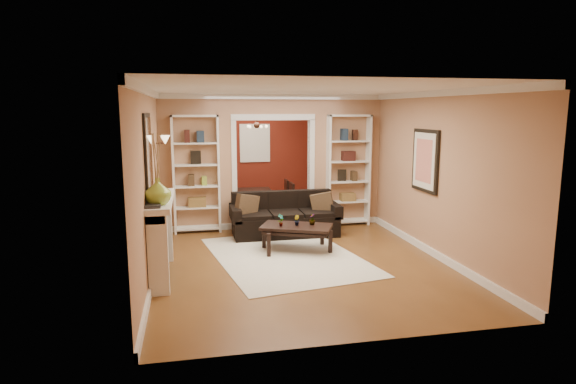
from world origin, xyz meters
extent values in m
plane|color=brown|center=(0.00, 0.00, 0.00)|extent=(8.00, 8.00, 0.00)
plane|color=white|center=(0.00, 0.00, 2.70)|extent=(8.00, 8.00, 0.00)
plane|color=tan|center=(0.00, 4.00, 1.35)|extent=(8.00, 0.00, 8.00)
plane|color=tan|center=(0.00, -4.00, 1.35)|extent=(8.00, 0.00, 8.00)
plane|color=tan|center=(-2.25, 0.00, 1.35)|extent=(0.00, 8.00, 8.00)
plane|color=tan|center=(2.25, 0.00, 1.35)|extent=(0.00, 8.00, 8.00)
cube|color=tan|center=(0.00, 1.20, 1.35)|extent=(4.50, 0.15, 2.70)
cube|color=maroon|center=(0.00, 3.97, 1.32)|extent=(4.44, 0.04, 2.64)
cube|color=#8CA5CC|center=(0.00, 3.93, 1.55)|extent=(0.78, 0.03, 0.98)
cube|color=silver|center=(-0.16, -0.92, 0.01)|extent=(2.69, 3.41, 0.01)
cube|color=black|center=(0.10, 0.45, 0.41)|extent=(2.08, 0.90, 0.81)
cube|color=brown|center=(-0.64, 0.43, 0.63)|extent=(0.46, 0.34, 0.46)
cube|color=brown|center=(0.84, 0.43, 0.61)|extent=(0.43, 0.26, 0.42)
cube|color=black|center=(0.09, -0.63, 0.22)|extent=(1.33, 1.05, 0.45)
imported|color=#336626|center=(-0.19, -0.63, 0.55)|extent=(0.13, 0.13, 0.21)
imported|color=#336626|center=(0.09, -0.63, 0.53)|extent=(0.10, 0.11, 0.18)
imported|color=#336626|center=(0.36, -0.63, 0.54)|extent=(0.12, 0.12, 0.19)
cube|color=white|center=(-1.55, 1.03, 1.15)|extent=(0.90, 0.30, 2.30)
cube|color=white|center=(1.55, 1.03, 1.15)|extent=(0.90, 0.30, 2.30)
cube|color=white|center=(-2.09, -1.50, 0.58)|extent=(0.32, 1.70, 1.16)
imported|color=#8BAB37|center=(-2.09, -2.01, 1.34)|extent=(0.40, 0.40, 0.36)
cube|color=silver|center=(-2.23, -1.50, 1.80)|extent=(0.03, 0.95, 1.10)
cube|color=#FFE0A5|center=(-2.15, 0.55, 1.83)|extent=(0.18, 0.18, 0.22)
cube|color=black|center=(2.21, -1.00, 1.55)|extent=(0.04, 0.85, 1.05)
imported|color=black|center=(-0.14, 2.52, 0.25)|extent=(1.45, 0.81, 0.51)
cube|color=black|center=(-0.69, 2.22, 0.45)|extent=(0.56, 0.56, 0.90)
cube|color=black|center=(0.41, 2.22, 0.38)|extent=(0.46, 0.46, 0.76)
cube|color=black|center=(-0.69, 2.82, 0.46)|extent=(0.58, 0.58, 0.92)
cube|color=black|center=(0.41, 2.82, 0.38)|extent=(0.46, 0.46, 0.75)
cube|color=#3F251C|center=(0.00, 2.70, 2.02)|extent=(0.50, 0.50, 0.30)
camera|label=1|loc=(-1.67, -8.43, 2.39)|focal=30.00mm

